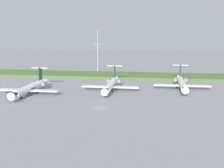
{
  "coord_description": "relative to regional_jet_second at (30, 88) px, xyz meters",
  "views": [
    {
      "loc": [
        16.87,
        -89.84,
        23.96
      ],
      "look_at": [
        0.0,
        25.88,
        3.0
      ],
      "focal_mm": 48.13,
      "sensor_mm": 36.0,
      "label": 1
    }
  ],
  "objects": [
    {
      "name": "grass_berm",
      "position": [
        29.98,
        45.68,
        -1.69
      ],
      "size": [
        320.0,
        20.0,
        1.69
      ],
      "primitive_type": "cube",
      "color": "#4C6B38",
      "rests_on": "ground"
    },
    {
      "name": "regional_jet_fourth",
      "position": [
        57.83,
        18.51,
        0.0
      ],
      "size": [
        22.81,
        31.0,
        9.0
      ],
      "color": "white",
      "rests_on": "ground"
    },
    {
      "name": "regional_jet_second",
      "position": [
        0.0,
        0.0,
        0.0
      ],
      "size": [
        22.81,
        31.0,
        9.0
      ],
      "color": "white",
      "rests_on": "ground"
    },
    {
      "name": "regional_jet_third",
      "position": [
        29.32,
        11.45,
        0.0
      ],
      "size": [
        22.81,
        31.0,
        9.0
      ],
      "color": "white",
      "rests_on": "ground"
    },
    {
      "name": "antenna_mast",
      "position": [
        13.59,
        64.62,
        7.68
      ],
      "size": [
        4.4,
        0.5,
        24.67
      ],
      "color": "#B2B2B7",
      "rests_on": "ground"
    },
    {
      "name": "ground_plane",
      "position": [
        29.98,
        13.72,
        -2.54
      ],
      "size": [
        500.0,
        500.0,
        0.0
      ],
      "primitive_type": "plane",
      "color": "gray"
    }
  ]
}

